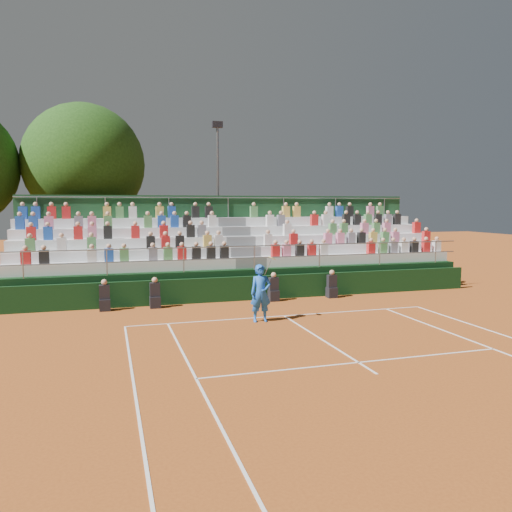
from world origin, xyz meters
name	(u,v)px	position (x,y,z in m)	size (l,w,h in m)	color
ground	(284,316)	(0.00, 0.00, 0.00)	(90.00, 90.00, 0.00)	#A64F1B
courtside_wall	(258,288)	(0.00, 3.20, 0.50)	(20.00, 0.15, 1.00)	black
line_officials	(221,292)	(-1.68, 2.75, 0.48)	(9.66, 0.40, 1.19)	black
grandstand	(238,265)	(0.00, 6.44, 1.09)	(20.00, 5.20, 4.40)	black
tennis_player	(261,293)	(-1.05, -0.57, 0.98)	(0.90, 0.52, 2.22)	blue
tree_east	(84,164)	(-7.04, 12.26, 6.11)	(6.41, 6.41, 9.32)	#331F12
floodlight_mast	(218,186)	(0.26, 12.08, 5.02)	(0.60, 0.25, 8.67)	gray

